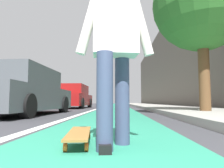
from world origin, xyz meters
TOP-DOWN VIEW (x-y plane):
  - ground_plane at (10.00, 0.00)m, footprint 80.00×80.00m
  - bike_lane_paint at (24.00, 0.00)m, footprint 56.00×1.83m
  - lane_stripe_white at (20.00, 1.07)m, footprint 52.00×0.16m
  - sidewalk_curb at (18.00, -3.07)m, footprint 52.00×3.20m
  - building_facade at (22.00, -5.47)m, footprint 40.00×1.20m
  - skateboard at (0.87, 0.22)m, footprint 0.86×0.29m
  - skater_person at (0.72, -0.13)m, footprint 0.48×0.72m
  - parked_car_near at (5.18, 2.80)m, footprint 4.63×2.00m
  - parked_car_mid at (11.93, 2.79)m, footprint 4.43×2.05m
  - traffic_light at (24.17, 1.47)m, footprint 0.33×0.28m
  - street_tree_near at (4.92, -2.67)m, footprint 2.91×2.91m

SIDE VIEW (x-z plane):
  - ground_plane at x=10.00m, z-range 0.00..0.00m
  - bike_lane_paint at x=24.00m, z-range 0.00..0.00m
  - lane_stripe_white at x=20.00m, z-range 0.00..0.01m
  - sidewalk_curb at x=18.00m, z-range 0.00..0.14m
  - skateboard at x=0.87m, z-range 0.04..0.15m
  - parked_car_near at x=5.18m, z-range -0.04..1.42m
  - parked_car_mid at x=11.93m, z-range -0.03..1.44m
  - skater_person at x=0.72m, z-range 0.12..1.76m
  - traffic_light at x=24.17m, z-range 0.81..5.02m
  - street_tree_near at x=4.92m, z-range 0.94..5.78m
  - building_facade at x=22.00m, z-range 0.00..8.57m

